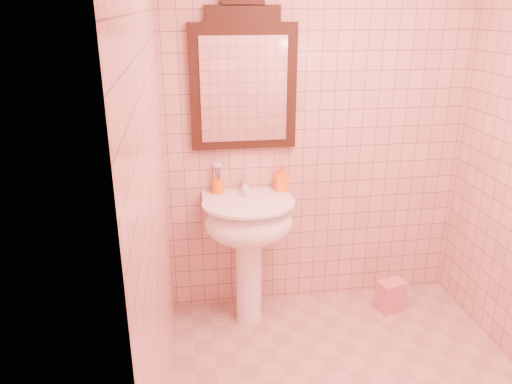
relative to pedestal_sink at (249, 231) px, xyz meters
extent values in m
cube|color=#D8A396|center=(0.49, 0.23, 0.59)|extent=(2.00, 0.02, 2.50)
cylinder|color=white|center=(0.00, 0.01, -0.31)|extent=(0.17, 0.17, 0.70)
ellipsoid|color=white|center=(0.00, -0.01, 0.06)|extent=(0.56, 0.46, 0.28)
cube|color=white|center=(0.00, 0.15, 0.17)|extent=(0.56, 0.15, 0.05)
cylinder|color=white|center=(0.00, -0.01, 0.19)|extent=(0.58, 0.58, 0.02)
cylinder|color=white|center=(0.00, 0.15, 0.25)|extent=(0.04, 0.04, 0.09)
cylinder|color=white|center=(0.00, 0.10, 0.28)|extent=(0.02, 0.10, 0.02)
cylinder|color=white|center=(0.00, 0.05, 0.26)|extent=(0.02, 0.02, 0.04)
cube|color=white|center=(0.00, 0.16, 0.30)|extent=(0.01, 0.07, 0.01)
cube|color=black|center=(0.00, 0.20, 0.87)|extent=(0.66, 0.05, 0.76)
cube|color=black|center=(0.00, 0.20, 1.30)|extent=(0.44, 0.05, 0.10)
cube|color=black|center=(0.00, 0.20, 1.37)|extent=(0.25, 0.05, 0.06)
cube|color=white|center=(0.00, 0.17, 0.86)|extent=(0.53, 0.01, 0.63)
cylinder|color=orange|center=(-0.18, 0.17, 0.25)|extent=(0.08, 0.08, 0.10)
cylinder|color=silver|center=(-0.16, 0.17, 0.29)|extent=(0.01, 0.01, 0.18)
cylinder|color=#338CD8|center=(-0.16, 0.19, 0.29)|extent=(0.01, 0.01, 0.18)
cylinder|color=#E5334C|center=(-0.18, 0.19, 0.29)|extent=(0.01, 0.01, 0.18)
cylinder|color=#3FBF59|center=(-0.19, 0.18, 0.29)|extent=(0.01, 0.01, 0.18)
cylinder|color=#D8CC4C|center=(-0.19, 0.17, 0.29)|extent=(0.01, 0.01, 0.18)
cylinder|color=purple|center=(-0.18, 0.16, 0.29)|extent=(0.01, 0.01, 0.18)
cylinder|color=#4C4C59|center=(-0.16, 0.16, 0.29)|extent=(0.01, 0.01, 0.18)
imported|color=orange|center=(0.24, 0.16, 0.29)|extent=(0.09, 0.09, 0.18)
cube|color=#CA7681|center=(0.99, -0.03, -0.55)|extent=(0.21, 0.17, 0.22)
camera|label=1|loc=(-0.37, -2.85, 1.35)|focal=35.00mm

